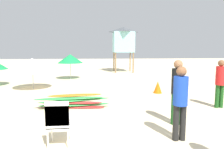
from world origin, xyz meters
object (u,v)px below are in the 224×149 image
at_px(lifeguard_tower, 123,40).
at_px(traffic_cone_far, 176,89).
at_px(surfboard_pile, 73,102).
at_px(beach_umbrella_mid, 70,59).
at_px(traffic_cone_near, 158,87).
at_px(beach_umbrella_left, 32,65).
at_px(stacked_plastic_chairs, 58,119).
at_px(lifeguard_near_left, 180,98).
at_px(lifeguard_near_right, 177,87).
at_px(lifeguard_far_right, 220,80).

relative_size(lifeguard_tower, traffic_cone_far, 7.46).
bearing_deg(surfboard_pile, beach_umbrella_mid, 96.90).
xyz_separation_m(surfboard_pile, traffic_cone_near, (3.76, 2.17, 0.05)).
distance_m(lifeguard_tower, beach_umbrella_left, 9.72).
bearing_deg(stacked_plastic_chairs, lifeguard_near_left, 1.70).
bearing_deg(traffic_cone_far, stacked_plastic_chairs, -134.41).
bearing_deg(surfboard_pile, lifeguard_near_left, -46.39).
xyz_separation_m(lifeguard_near_right, lifeguard_tower, (0.38, 13.22, 1.88)).
relative_size(lifeguard_tower, beach_umbrella_mid, 2.31).
distance_m(surfboard_pile, lifeguard_far_right, 5.26).
bearing_deg(lifeguard_near_left, lifeguard_near_right, 71.19).
height_order(lifeguard_tower, beach_umbrella_left, lifeguard_tower).
bearing_deg(beach_umbrella_left, lifeguard_near_right, -45.89).
height_order(lifeguard_near_right, beach_umbrella_left, lifeguard_near_right).
relative_size(surfboard_pile, beach_umbrella_left, 1.28).
bearing_deg(traffic_cone_near, beach_umbrella_left, 165.37).
distance_m(surfboard_pile, beach_umbrella_left, 4.61).
height_order(surfboard_pile, beach_umbrella_mid, beach_umbrella_mid).
bearing_deg(lifeguard_tower, lifeguard_far_right, -81.40).
height_order(stacked_plastic_chairs, traffic_cone_near, stacked_plastic_chairs).
xyz_separation_m(lifeguard_far_right, beach_umbrella_left, (-7.62, 4.18, 0.27)).
bearing_deg(traffic_cone_near, lifeguard_tower, 92.19).
distance_m(lifeguard_near_left, lifeguard_tower, 14.35).
relative_size(lifeguard_far_right, beach_umbrella_left, 0.82).
xyz_separation_m(lifeguard_near_right, beach_umbrella_mid, (-3.90, 9.05, 0.38)).
height_order(lifeguard_near_right, traffic_cone_near, lifeguard_near_right).
height_order(lifeguard_tower, traffic_cone_near, lifeguard_tower).
height_order(lifeguard_far_right, beach_umbrella_mid, beach_umbrella_mid).
distance_m(stacked_plastic_chairs, lifeguard_near_left, 2.71).
height_order(lifeguard_near_left, beach_umbrella_mid, beach_umbrella_mid).
relative_size(stacked_plastic_chairs, lifeguard_near_left, 0.60).
xyz_separation_m(surfboard_pile, lifeguard_near_left, (2.69, -2.83, 0.75)).
distance_m(stacked_plastic_chairs, beach_umbrella_mid, 10.19).
height_order(lifeguard_tower, beach_umbrella_mid, lifeguard_tower).
height_order(traffic_cone_near, traffic_cone_far, traffic_cone_near).
bearing_deg(lifeguard_tower, stacked_plastic_chairs, -103.39).
bearing_deg(traffic_cone_near, stacked_plastic_chairs, -126.47).
height_order(surfboard_pile, beach_umbrella_left, beach_umbrella_left).
distance_m(lifeguard_near_left, traffic_cone_near, 5.16).
distance_m(lifeguard_far_right, beach_umbrella_mid, 9.74).
bearing_deg(beach_umbrella_mid, surfboard_pile, -83.10).
relative_size(lifeguard_near_left, beach_umbrella_left, 0.82).
relative_size(lifeguard_near_left, beach_umbrella_mid, 0.97).
height_order(stacked_plastic_chairs, beach_umbrella_left, beach_umbrella_left).
distance_m(lifeguard_far_right, traffic_cone_far, 2.27).
bearing_deg(lifeguard_tower, surfboard_pile, -106.69).
height_order(stacked_plastic_chairs, lifeguard_tower, lifeguard_tower).
bearing_deg(stacked_plastic_chairs, beach_umbrella_mid, 94.99).
height_order(lifeguard_near_left, lifeguard_near_right, lifeguard_near_right).
distance_m(lifeguard_near_left, beach_umbrella_left, 8.37).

